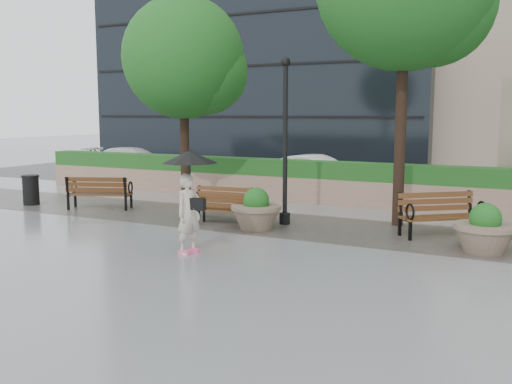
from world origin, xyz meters
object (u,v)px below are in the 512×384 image
at_px(bench_1, 221,211).
at_px(trash_bin, 31,191).
at_px(bench_3, 440,224).
at_px(bench_2, 228,215).
at_px(planter_left, 256,213).
at_px(lamppost, 285,152).
at_px(pedestrian, 189,192).
at_px(car_right, 316,173).
at_px(bench_0, 100,199).
at_px(car_left, 135,162).
at_px(planter_right, 485,234).

distance_m(bench_1, trash_bin, 6.74).
bearing_deg(bench_3, bench_2, 153.17).
height_order(planter_left, trash_bin, planter_left).
bearing_deg(lamppost, bench_2, -148.21).
distance_m(lamppost, pedestrian, 3.82).
relative_size(lamppost, car_right, 1.08).
distance_m(bench_3, planter_left, 4.43).
xyz_separation_m(bench_2, car_right, (-0.43, 7.56, 0.40)).
height_order(bench_0, pedestrian, pedestrian).
distance_m(bench_2, car_left, 12.62).
bearing_deg(car_right, car_left, 94.81).
bearing_deg(bench_0, lamppost, 162.05).
height_order(bench_1, bench_3, bench_3).
height_order(planter_left, planter_right, planter_left).
bearing_deg(lamppost, bench_0, -176.50).
xyz_separation_m(car_right, pedestrian, (1.21, -10.51, 0.64)).
xyz_separation_m(trash_bin, car_right, (6.80, 7.49, 0.20)).
bearing_deg(pedestrian, car_right, 23.03).
bearing_deg(trash_bin, car_left, 106.23).
xyz_separation_m(planter_left, car_left, (-10.49, 8.33, 0.25)).
bearing_deg(trash_bin, pedestrian, -20.66).
bearing_deg(planter_right, bench_3, 131.04).
height_order(bench_2, planter_right, planter_right).
xyz_separation_m(bench_0, bench_1, (4.20, 0.08, -0.03)).
bearing_deg(lamppost, car_left, 145.73).
distance_m(car_left, pedestrian, 15.23).
distance_m(bench_0, planter_right, 10.96).
relative_size(bench_3, car_left, 0.43).
relative_size(bench_0, bench_1, 1.16).
relative_size(bench_3, trash_bin, 2.18).
relative_size(bench_0, bench_3, 1.02).
relative_size(lamppost, pedestrian, 2.02).
relative_size(bench_1, pedestrian, 0.81).
height_order(bench_2, car_right, car_right).
relative_size(bench_3, pedestrian, 0.92).
bearing_deg(planter_right, bench_1, 174.32).
bearing_deg(car_left, lamppost, -139.13).
bearing_deg(planter_left, bench_1, 155.23).
bearing_deg(trash_bin, bench_0, 7.94).
bearing_deg(planter_right, planter_left, 179.74).
distance_m(bench_0, trash_bin, 2.55).
bearing_deg(bench_3, car_right, 92.18).
bearing_deg(bench_1, car_left, 134.16).
bearing_deg(pedestrian, trash_bin, 85.80).
xyz_separation_m(bench_2, planter_right, (6.24, -0.17, 0.15)).
bearing_deg(bench_0, bench_3, 162.33).
bearing_deg(trash_bin, bench_3, 4.64).
bearing_deg(bench_1, lamppost, 3.42).
xyz_separation_m(trash_bin, lamppost, (8.50, 0.72, 1.45)).
relative_size(bench_1, lamppost, 0.40).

